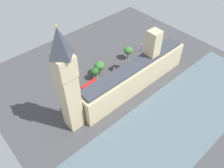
{
  "coord_description": "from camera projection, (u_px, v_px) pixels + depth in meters",
  "views": [
    {
      "loc": [
        -63.59,
        72.64,
        94.72
      ],
      "look_at": [
        1.0,
        14.44,
        9.2
      ],
      "focal_mm": 36.36,
      "sensor_mm": 36.0,
      "label": 1
    }
  ],
  "objects": [
    {
      "name": "car_yellow_cab_near_tower",
      "position": [
        148.0,
        55.0,
        153.58
      ],
      "size": [
        2.1,
        4.44,
        1.74
      ],
      "rotation": [
        0.0,
        0.0,
        3.22
      ],
      "color": "gold",
      "rests_on": "ground"
    },
    {
      "name": "plane_tree_leading",
      "position": [
        99.0,
        66.0,
        136.88
      ],
      "size": [
        6.34,
        6.34,
        9.28
      ],
      "color": "brown",
      "rests_on": "ground"
    },
    {
      "name": "plane_tree_under_trees",
      "position": [
        128.0,
        51.0,
        148.02
      ],
      "size": [
        5.9,
        5.9,
        9.09
      ],
      "color": "brown",
      "rests_on": "ground"
    },
    {
      "name": "pedestrian_midblock",
      "position": [
        124.0,
        77.0,
        138.23
      ],
      "size": [
        0.58,
        0.66,
        1.59
      ],
      "rotation": [
        0.0,
        0.0,
        5.88
      ],
      "color": "gray",
      "rests_on": "ground"
    },
    {
      "name": "car_dark_green_trailing",
      "position": [
        104.0,
        82.0,
        134.89
      ],
      "size": [
        1.9,
        4.52,
        1.74
      ],
      "rotation": [
        0.0,
        0.0,
        0.0
      ],
      "color": "#19472D",
      "rests_on": "ground"
    },
    {
      "name": "clock_tower",
      "position": [
        67.0,
        83.0,
        94.51
      ],
      "size": [
        8.31,
        8.31,
        55.77
      ],
      "color": "#CCBA8E",
      "rests_on": "ground"
    },
    {
      "name": "parliament_building",
      "position": [
        136.0,
        74.0,
        127.99
      ],
      "size": [
        11.3,
        73.43,
        31.78
      ],
      "color": "#CCBA8E",
      "rests_on": "ground"
    },
    {
      "name": "street_lamp_slot_10",
      "position": [
        142.0,
        46.0,
        155.97
      ],
      "size": [
        0.56,
        0.56,
        5.81
      ],
      "color": "black",
      "rests_on": "ground"
    },
    {
      "name": "double_decker_bus_by_river_gate",
      "position": [
        131.0,
        65.0,
        143.74
      ],
      "size": [
        2.68,
        10.51,
        4.75
      ],
      "rotation": [
        0.0,
        0.0,
        3.14
      ],
      "color": "#B20C0F",
      "rests_on": "ground"
    },
    {
      "name": "double_decker_bus_opposite_hall",
      "position": [
        90.0,
        86.0,
        130.24
      ],
      "size": [
        3.05,
        10.61,
        4.75
      ],
      "rotation": [
        0.0,
        0.0,
        0.05
      ],
      "color": "red",
      "rests_on": "ground"
    },
    {
      "name": "car_black_far_end",
      "position": [
        117.0,
        76.0,
        138.52
      ],
      "size": [
        1.97,
        4.39,
        1.74
      ],
      "rotation": [
        0.0,
        0.0,
        -0.01
      ],
      "color": "black",
      "rests_on": "ground"
    },
    {
      "name": "ground_plane",
      "position": [
        131.0,
        85.0,
        134.77
      ],
      "size": [
        143.43,
        143.43,
        0.0
      ],
      "primitive_type": "plane",
      "color": "#424244"
    },
    {
      "name": "river_thames",
      "position": [
        178.0,
        119.0,
        116.6
      ],
      "size": [
        39.8,
        129.08,
        0.25
      ],
      "primitive_type": "cube",
      "color": "slate",
      "rests_on": "ground"
    },
    {
      "name": "plane_tree_corner",
      "position": [
        95.0,
        72.0,
        134.05
      ],
      "size": [
        5.22,
        5.22,
        8.23
      ],
      "color": "brown",
      "rests_on": "ground"
    },
    {
      "name": "street_lamp_kerbside",
      "position": [
        141.0,
        47.0,
        155.37
      ],
      "size": [
        0.56,
        0.56,
        5.8
      ],
      "color": "black",
      "rests_on": "ground"
    }
  ]
}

